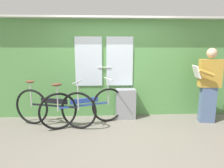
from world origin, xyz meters
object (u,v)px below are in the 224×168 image
Objects in this scene: bicycle_leaning_behind at (54,108)px; trash_bin_by_wall at (126,104)px; bicycle_near_door at (84,107)px; passenger_reading_newspaper at (209,84)px.

trash_bin_by_wall is (1.50, 0.41, -0.06)m from bicycle_leaning_behind.
bicycle_leaning_behind is (-0.60, -0.02, 0.00)m from bicycle_near_door.
passenger_reading_newspaper is 1.81m from trash_bin_by_wall.
trash_bin_by_wall is at bearing 32.12° from bicycle_leaning_behind.
passenger_reading_newspaper is at bearing -10.95° from trash_bin_by_wall.
bicycle_leaning_behind is 1.09× the size of passenger_reading_newspaper.
bicycle_near_door is 0.99m from trash_bin_by_wall.
bicycle_near_door is at bearing 9.52° from passenger_reading_newspaper.
bicycle_near_door is at bearing -156.25° from trash_bin_by_wall.
trash_bin_by_wall is at bearing 2.84° from bicycle_near_door.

